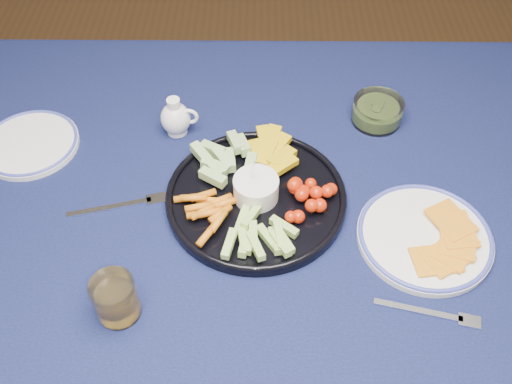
{
  "coord_description": "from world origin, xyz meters",
  "views": [
    {
      "loc": [
        0.01,
        -0.63,
        1.54
      ],
      "look_at": [
        0.01,
        0.03,
        0.77
      ],
      "focal_mm": 40.0,
      "sensor_mm": 36.0,
      "label": 1
    }
  ],
  "objects_px": {
    "side_plate_extra": "(30,143)",
    "dining_table": "(252,245)",
    "creamer_pitcher": "(176,118)",
    "juice_tumbler": "(116,300)",
    "pickle_bowl": "(377,112)",
    "cheese_plate": "(425,236)",
    "crudite_platter": "(255,194)"
  },
  "relations": [
    {
      "from": "side_plate_extra",
      "to": "dining_table",
      "type": "bearing_deg",
      "value": -21.33
    },
    {
      "from": "crudite_platter",
      "to": "creamer_pitcher",
      "type": "relative_size",
      "value": 3.92
    },
    {
      "from": "cheese_plate",
      "to": "juice_tumbler",
      "type": "relative_size",
      "value": 2.91
    },
    {
      "from": "pickle_bowl",
      "to": "cheese_plate",
      "type": "xyz_separation_m",
      "value": [
        0.04,
        -0.3,
        -0.01
      ]
    },
    {
      "from": "cheese_plate",
      "to": "pickle_bowl",
      "type": "bearing_deg",
      "value": 98.22
    },
    {
      "from": "juice_tumbler",
      "to": "side_plate_extra",
      "type": "xyz_separation_m",
      "value": [
        -0.24,
        0.36,
        -0.03
      ]
    },
    {
      "from": "cheese_plate",
      "to": "side_plate_extra",
      "type": "distance_m",
      "value": 0.77
    },
    {
      "from": "creamer_pitcher",
      "to": "side_plate_extra",
      "type": "height_order",
      "value": "creamer_pitcher"
    },
    {
      "from": "dining_table",
      "to": "cheese_plate",
      "type": "relative_size",
      "value": 7.21
    },
    {
      "from": "pickle_bowl",
      "to": "juice_tumbler",
      "type": "bearing_deg",
      "value": -135.58
    },
    {
      "from": "juice_tumbler",
      "to": "side_plate_extra",
      "type": "distance_m",
      "value": 0.43
    },
    {
      "from": "pickle_bowl",
      "to": "creamer_pitcher",
      "type": "bearing_deg",
      "value": -174.7
    },
    {
      "from": "creamer_pitcher",
      "to": "pickle_bowl",
      "type": "distance_m",
      "value": 0.41
    },
    {
      "from": "creamer_pitcher",
      "to": "pickle_bowl",
      "type": "height_order",
      "value": "creamer_pitcher"
    },
    {
      "from": "pickle_bowl",
      "to": "cheese_plate",
      "type": "distance_m",
      "value": 0.31
    },
    {
      "from": "juice_tumbler",
      "to": "crudite_platter",
      "type": "bearing_deg",
      "value": 47.42
    },
    {
      "from": "crudite_platter",
      "to": "pickle_bowl",
      "type": "distance_m",
      "value": 0.33
    },
    {
      "from": "juice_tumbler",
      "to": "side_plate_extra",
      "type": "height_order",
      "value": "juice_tumbler"
    },
    {
      "from": "crudite_platter",
      "to": "side_plate_extra",
      "type": "xyz_separation_m",
      "value": [
        -0.45,
        0.14,
        -0.01
      ]
    },
    {
      "from": "creamer_pitcher",
      "to": "pickle_bowl",
      "type": "xyz_separation_m",
      "value": [
        0.41,
        0.04,
        -0.01
      ]
    },
    {
      "from": "dining_table",
      "to": "creamer_pitcher",
      "type": "relative_size",
      "value": 20.03
    },
    {
      "from": "creamer_pitcher",
      "to": "side_plate_extra",
      "type": "xyz_separation_m",
      "value": [
        -0.29,
        -0.05,
        -0.03
      ]
    },
    {
      "from": "pickle_bowl",
      "to": "cheese_plate",
      "type": "relative_size",
      "value": 0.45
    },
    {
      "from": "dining_table",
      "to": "crudite_platter",
      "type": "distance_m",
      "value": 0.11
    },
    {
      "from": "crudite_platter",
      "to": "side_plate_extra",
      "type": "bearing_deg",
      "value": 162.96
    },
    {
      "from": "creamer_pitcher",
      "to": "dining_table",
      "type": "bearing_deg",
      "value": -54.88
    },
    {
      "from": "dining_table",
      "to": "cheese_plate",
      "type": "distance_m",
      "value": 0.32
    },
    {
      "from": "creamer_pitcher",
      "to": "side_plate_extra",
      "type": "bearing_deg",
      "value": -170.92
    },
    {
      "from": "cheese_plate",
      "to": "side_plate_extra",
      "type": "xyz_separation_m",
      "value": [
        -0.74,
        0.22,
        -0.0
      ]
    },
    {
      "from": "dining_table",
      "to": "creamer_pitcher",
      "type": "xyz_separation_m",
      "value": [
        -0.15,
        0.22,
        0.12
      ]
    },
    {
      "from": "dining_table",
      "to": "crudite_platter",
      "type": "bearing_deg",
      "value": 81.02
    },
    {
      "from": "dining_table",
      "to": "creamer_pitcher",
      "type": "height_order",
      "value": "creamer_pitcher"
    }
  ]
}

